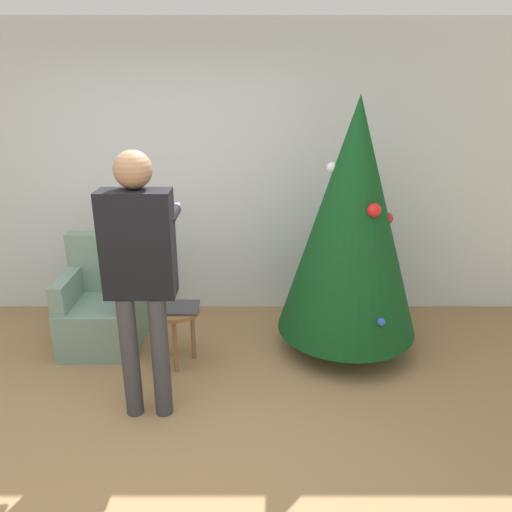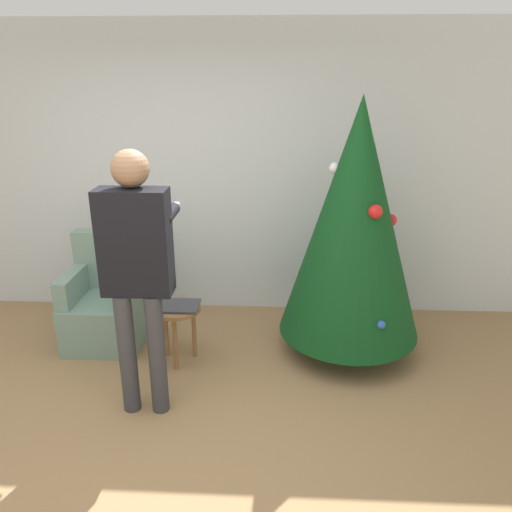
{
  "view_description": "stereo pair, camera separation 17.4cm",
  "coord_description": "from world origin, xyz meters",
  "px_view_note": "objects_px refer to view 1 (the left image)",
  "views": [
    {
      "loc": [
        0.62,
        -2.41,
        2.25
      ],
      "look_at": [
        0.63,
        0.96,
        1.01
      ],
      "focal_mm": 35.0,
      "sensor_mm": 36.0,
      "label": 1
    },
    {
      "loc": [
        0.8,
        -2.4,
        2.25
      ],
      "look_at": [
        0.63,
        0.96,
        1.01
      ],
      "focal_mm": 35.0,
      "sensor_mm": 36.0,
      "label": 2
    }
  ],
  "objects_px": {
    "armchair": "(102,307)",
    "christmas_tree": "(351,220)",
    "side_stool": "(175,318)",
    "person_standing": "(138,263)"
  },
  "relations": [
    {
      "from": "armchair",
      "to": "christmas_tree",
      "type": "bearing_deg",
      "value": -2.4
    },
    {
      "from": "christmas_tree",
      "to": "side_stool",
      "type": "bearing_deg",
      "value": -170.11
    },
    {
      "from": "christmas_tree",
      "to": "side_stool",
      "type": "relative_size",
      "value": 4.32
    },
    {
      "from": "christmas_tree",
      "to": "armchair",
      "type": "xyz_separation_m",
      "value": [
        -2.09,
        0.09,
        -0.81
      ]
    },
    {
      "from": "christmas_tree",
      "to": "side_stool",
      "type": "xyz_separation_m",
      "value": [
        -1.4,
        -0.24,
        -0.75
      ]
    },
    {
      "from": "armchair",
      "to": "side_stool",
      "type": "height_order",
      "value": "armchair"
    },
    {
      "from": "christmas_tree",
      "to": "armchair",
      "type": "distance_m",
      "value": 2.24
    },
    {
      "from": "person_standing",
      "to": "side_stool",
      "type": "relative_size",
      "value": 3.72
    },
    {
      "from": "christmas_tree",
      "to": "person_standing",
      "type": "xyz_separation_m",
      "value": [
        -1.51,
        -0.83,
        -0.04
      ]
    },
    {
      "from": "armchair",
      "to": "person_standing",
      "type": "bearing_deg",
      "value": -58.0
    }
  ]
}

